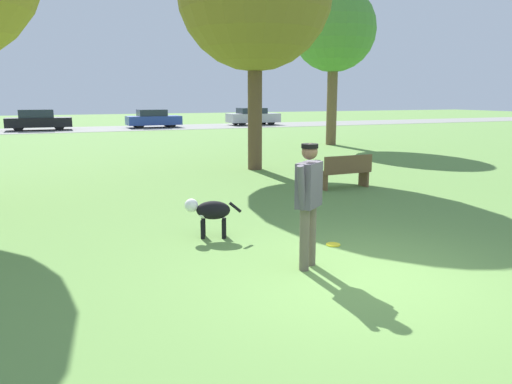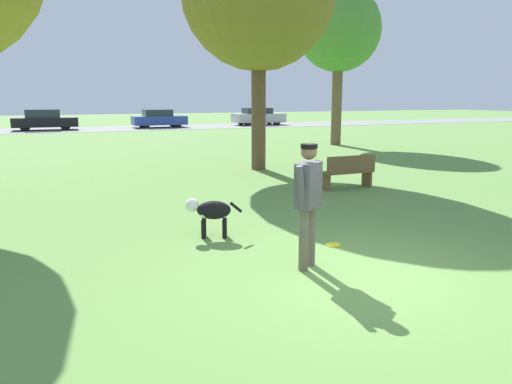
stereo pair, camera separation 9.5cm
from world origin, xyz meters
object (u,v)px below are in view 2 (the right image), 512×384
object	(u,v)px
dog	(210,211)
frisbee	(334,245)
person	(308,195)
park_bench	(349,171)
parked_car_blue	(159,119)
parked_car_silver	(258,116)
tree_far_right	(339,30)
parked_car_black	(45,120)

from	to	relation	value
dog	frisbee	distance (m)	2.06
person	park_bench	size ratio (longest dim) A/B	1.19
dog	park_bench	size ratio (longest dim) A/B	0.64
person	parked_car_blue	xyz separation A→B (m)	(4.08, 30.80, -0.36)
dog	park_bench	world-z (taller)	park_bench
parked_car_silver	tree_far_right	bearing A→B (deg)	-99.01
parked_car_black	park_bench	size ratio (longest dim) A/B	2.91
tree_far_right	parked_car_black	bearing A→B (deg)	128.79
park_bench	parked_car_blue	bearing A→B (deg)	-93.53
dog	park_bench	xyz separation A→B (m)	(4.46, 2.90, 0.01)
dog	tree_far_right	xyz separation A→B (m)	(10.07, 12.88, 4.77)
frisbee	tree_far_right	world-z (taller)	tree_far_right
frisbee	parked_car_silver	size ratio (longest dim) A/B	0.06
person	tree_far_right	bearing A→B (deg)	18.05
parked_car_black	parked_car_silver	bearing A→B (deg)	1.28
frisbee	parked_car_blue	xyz separation A→B (m)	(3.22, 30.06, 0.63)
tree_far_right	parked_car_black	size ratio (longest dim) A/B	1.74
person	dog	bearing A→B (deg)	72.37
parked_car_blue	parked_car_silver	xyz separation A→B (m)	(7.92, 0.26, 0.02)
frisbee	parked_car_silver	world-z (taller)	parked_car_silver
parked_car_black	person	bearing A→B (deg)	-83.00
parked_car_blue	park_bench	bearing A→B (deg)	-91.55
parked_car_silver	park_bench	size ratio (longest dim) A/B	2.86
dog	parked_car_black	distance (m)	29.04
frisbee	parked_car_silver	xyz separation A→B (m)	(11.13, 30.32, 0.66)
tree_far_right	parked_car_silver	world-z (taller)	tree_far_right
dog	parked_car_silver	world-z (taller)	parked_car_silver
person	parked_car_blue	world-z (taller)	person
park_bench	dog	bearing A→B (deg)	30.32
person	park_bench	world-z (taller)	person
frisbee	parked_car_black	distance (m)	30.40
parked_car_black	park_bench	xyz separation A→B (m)	(7.27, -26.01, -0.23)
park_bench	frisbee	bearing A→B (deg)	52.51
parked_car_black	frisbee	bearing A→B (deg)	-81.23
person	park_bench	xyz separation A→B (m)	(3.68, 4.80, -0.55)
person	frisbee	world-z (taller)	person
dog	parked_car_black	xyz separation A→B (m)	(-2.80, 28.90, 0.24)
parked_car_silver	park_bench	distance (m)	27.54
tree_far_right	parked_car_blue	xyz separation A→B (m)	(-5.22, 16.01, -4.57)
person	frisbee	distance (m)	1.51
tree_far_right	park_bench	xyz separation A→B (m)	(-5.61, -9.99, -4.76)
park_bench	parked_car_silver	bearing A→B (deg)	-110.22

